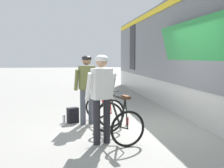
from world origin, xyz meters
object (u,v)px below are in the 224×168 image
cyclist_far_in_white (102,91)px  backpack_on_platform (73,115)px  bicycle_far_black (118,121)px  water_bottle_near_the_bikes (127,121)px  bicycle_near_red (104,108)px  water_bottle_by_the_backpack (64,119)px  cyclist_near_in_olive (87,83)px

cyclist_far_in_white → backpack_on_platform: 2.09m
bicycle_far_black → water_bottle_near_the_bikes: size_ratio=5.96×
bicycle_near_red → water_bottle_near_the_bikes: size_ratio=5.96×
water_bottle_near_the_bikes → water_bottle_by_the_backpack: water_bottle_by_the_backpack is taller
cyclist_far_in_white → water_bottle_near_the_bikes: bearing=59.2°
bicycle_near_red → cyclist_near_in_olive: bearing=-178.9°
cyclist_near_in_olive → water_bottle_by_the_backpack: bearing=160.4°
cyclist_near_in_olive → water_bottle_near_the_bikes: cyclist_near_in_olive is taller
backpack_on_platform → water_bottle_by_the_backpack: 0.25m
bicycle_near_red → bicycle_far_black: 1.45m
bicycle_far_black → bicycle_near_red: bearing=93.9°
water_bottle_by_the_backpack → backpack_on_platform: bearing=-6.3°
cyclist_near_in_olive → water_bottle_near_the_bikes: (1.00, -0.28, -0.95)m
bicycle_near_red → water_bottle_by_the_backpack: bearing=169.0°
water_bottle_by_the_backpack → cyclist_far_in_white: bearing=-67.0°
bicycle_near_red → water_bottle_by_the_backpack: size_ratio=5.56×
cyclist_near_in_olive → bicycle_near_red: 0.79m
bicycle_far_black → water_bottle_by_the_backpack: 2.03m
cyclist_far_in_white → bicycle_far_black: size_ratio=1.47×
cyclist_near_in_olive → water_bottle_by_the_backpack: (-0.60, 0.21, -0.95)m
cyclist_far_in_white → water_bottle_near_the_bikes: 1.85m
cyclist_near_in_olive → cyclist_far_in_white: bearing=-83.4°
cyclist_near_in_olive → bicycle_far_black: 1.67m
backpack_on_platform → water_bottle_near_the_bikes: size_ratio=1.99×
bicycle_far_black → backpack_on_platform: bicycle_far_black is taller
cyclist_far_in_white → water_bottle_by_the_backpack: bearing=113.0°
water_bottle_near_the_bikes → water_bottle_by_the_backpack: size_ratio=0.93×
bicycle_far_black → cyclist_far_in_white: bearing=-150.3°
bicycle_near_red → water_bottle_near_the_bikes: bicycle_near_red is taller
bicycle_near_red → cyclist_far_in_white: bearing=-98.9°
backpack_on_platform → water_bottle_by_the_backpack: size_ratio=1.86×
backpack_on_platform → water_bottle_near_the_bikes: bearing=-40.9°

